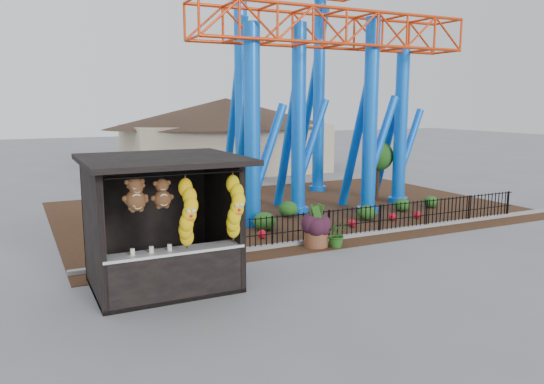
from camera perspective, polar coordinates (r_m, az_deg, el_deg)
name	(u,v)px	position (r m, az deg, el deg)	size (l,w,h in m)	color
ground	(297,282)	(13.12, 2.75, -9.65)	(120.00, 120.00, 0.00)	slate
mulch_bed	(288,209)	(21.76, 1.78, -1.85)	(18.00, 12.00, 0.02)	#331E11
curb	(360,235)	(17.60, 9.46, -4.56)	(18.00, 0.18, 0.12)	gray
prize_booth	(165,226)	(12.46, -11.44, -3.63)	(3.50, 3.40, 3.12)	black
picket_fence	(383,219)	(18.03, 11.83, -2.85)	(12.20, 0.06, 1.00)	black
roller_coaster	(311,49)	(22.18, 4.22, 15.05)	(11.00, 6.37, 10.82)	blue
terracotta_planter	(316,237)	(16.18, 4.76, -4.90)	(0.74, 0.74, 0.57)	brown
planter_foliage	(316,218)	(16.04, 4.79, -2.81)	(0.70, 0.70, 0.64)	black
potted_plant	(337,234)	(16.14, 6.99, -4.52)	(0.73, 0.64, 0.82)	#2C5318
landscaping	(338,212)	(20.00, 7.11, -2.11)	(8.91, 3.04, 0.62)	#204E17
pavilion	(226,123)	(33.12, -4.95, 7.37)	(15.00, 15.00, 4.80)	#BFAD8C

